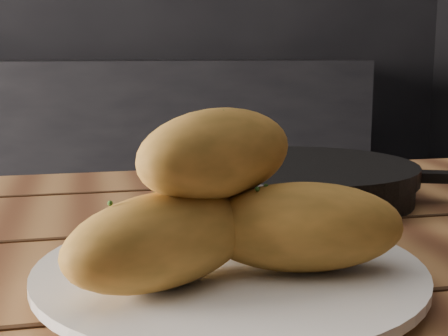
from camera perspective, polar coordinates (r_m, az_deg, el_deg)
The scene contains 3 objects.
plate at distance 0.49m, azimuth 0.51°, elevation -9.66°, with size 0.30×0.30×0.02m.
bread_rolls at distance 0.47m, azimuth -0.04°, elevation -3.50°, with size 0.27×0.24×0.12m.
skillet at distance 0.78m, azimuth 7.44°, elevation -1.12°, with size 0.40×0.28×0.05m.
Camera 1 is at (0.36, -0.74, 0.93)m, focal length 50.00 mm.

